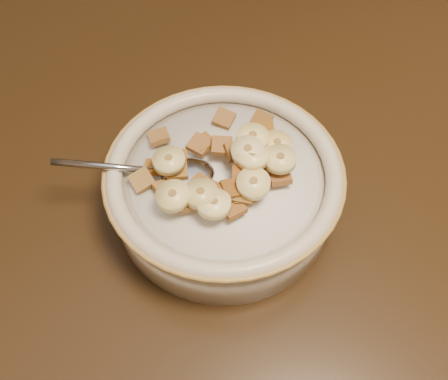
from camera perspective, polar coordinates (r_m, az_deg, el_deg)
floor at (r=1.29m, az=-2.38°, el=-19.65°), size 4.00×4.50×0.10m
table at (r=0.58m, az=-4.97°, el=1.56°), size 1.40×0.90×0.04m
chair at (r=1.30m, az=-18.58°, el=16.98°), size 0.43×0.43×0.91m
cereal_bowl at (r=0.51m, az=0.00°, el=-0.20°), size 0.22×0.22×0.05m
milk at (r=0.49m, az=0.00°, el=1.62°), size 0.19×0.19×0.00m
spoon at (r=0.49m, az=-4.24°, el=1.91°), size 0.07×0.06×0.01m
cereal_square_0 at (r=0.45m, az=0.98°, el=-2.08°), size 0.02×0.02×0.01m
cereal_square_1 at (r=0.49m, az=4.35°, el=4.23°), size 0.02×0.02×0.01m
cereal_square_2 at (r=0.49m, az=-0.25°, el=5.07°), size 0.03×0.03×0.01m
cereal_square_3 at (r=0.53m, az=-0.02°, el=8.17°), size 0.03×0.03×0.01m
cereal_square_4 at (r=0.46m, az=-4.15°, el=-1.33°), size 0.03×0.03×0.01m
cereal_square_5 at (r=0.49m, az=-5.48°, el=3.60°), size 0.03×0.03×0.01m
cereal_square_6 at (r=0.46m, az=1.02°, el=0.14°), size 0.03×0.03×0.01m
cereal_square_7 at (r=0.48m, az=6.39°, el=1.51°), size 0.03×0.03×0.01m
cereal_square_8 at (r=0.47m, az=-6.64°, el=0.20°), size 0.02×0.02×0.01m
cereal_square_9 at (r=0.48m, az=-9.37°, el=1.10°), size 0.02×0.02×0.01m
cereal_square_10 at (r=0.48m, az=1.37°, el=4.39°), size 0.03×0.03×0.01m
cereal_square_11 at (r=0.50m, az=4.37°, el=5.75°), size 0.03×0.03×0.01m
cereal_square_12 at (r=0.46m, az=-2.65°, el=0.61°), size 0.03×0.03×0.01m
cereal_square_13 at (r=0.46m, az=2.22°, el=1.71°), size 0.03×0.03×0.01m
cereal_square_14 at (r=0.52m, az=4.68°, el=6.71°), size 0.03×0.03×0.01m
cereal_square_15 at (r=0.53m, az=4.32°, el=7.91°), size 0.03×0.03×0.01m
cereal_square_16 at (r=0.50m, az=-2.35°, el=5.40°), size 0.02×0.02×0.01m
cereal_square_17 at (r=0.49m, az=-2.82°, el=5.23°), size 0.03×0.03×0.01m
cereal_square_18 at (r=0.46m, az=-1.25°, el=-0.57°), size 0.02×0.02×0.01m
cereal_square_19 at (r=0.51m, az=-7.44°, el=6.07°), size 0.03×0.03×0.01m
cereal_square_20 at (r=0.47m, az=4.11°, el=2.43°), size 0.03×0.03×0.01m
cereal_square_21 at (r=0.48m, az=-5.42°, el=2.28°), size 0.03×0.03×0.01m
cereal_square_22 at (r=0.46m, az=2.31°, el=-0.45°), size 0.03×0.03×0.01m
cereal_square_23 at (r=0.46m, az=2.04°, el=-0.44°), size 0.03×0.03×0.01m
cereal_square_24 at (r=0.49m, az=3.86°, el=4.62°), size 0.02×0.02×0.01m
cereal_square_25 at (r=0.49m, az=-7.87°, el=2.63°), size 0.03×0.03×0.01m
banana_slice_0 at (r=0.45m, az=3.37°, el=0.73°), size 0.03×0.03×0.01m
banana_slice_1 at (r=0.47m, az=-6.31°, el=3.36°), size 0.03×0.03×0.01m
banana_slice_2 at (r=0.48m, az=3.30°, el=6.00°), size 0.04×0.04×0.01m
banana_slice_3 at (r=0.45m, az=-2.69°, el=-0.42°), size 0.04×0.04×0.01m
banana_slice_4 at (r=0.47m, az=2.71°, el=4.45°), size 0.04×0.04×0.01m
banana_slice_5 at (r=0.45m, az=-5.86°, el=-0.70°), size 0.03×0.03×0.01m
banana_slice_6 at (r=0.44m, az=-1.17°, el=-1.62°), size 0.04×0.04×0.01m
banana_slice_7 at (r=0.46m, az=3.26°, el=3.87°), size 0.04×0.04×0.01m
banana_slice_8 at (r=0.47m, az=6.43°, el=3.53°), size 0.04×0.04×0.01m
banana_slice_9 at (r=0.49m, az=6.05°, el=5.18°), size 0.04×0.04×0.01m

